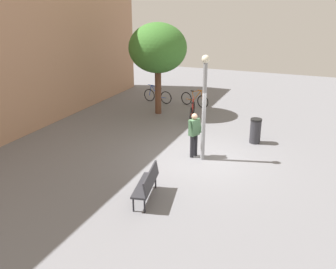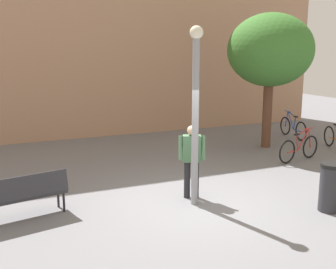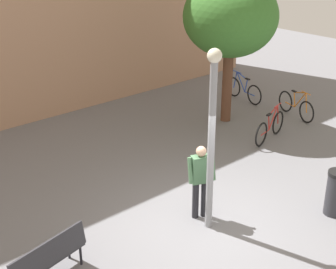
{
  "view_description": "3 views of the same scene",
  "coord_description": "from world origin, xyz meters",
  "px_view_note": "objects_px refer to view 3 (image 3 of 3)",
  "views": [
    {
      "loc": [
        -12.24,
        -3.7,
        5.6
      ],
      "look_at": [
        -0.55,
        1.09,
        0.98
      ],
      "focal_mm": 40.25,
      "sensor_mm": 36.0,
      "label": 1
    },
    {
      "loc": [
        -3.99,
        -7.74,
        3.33
      ],
      "look_at": [
        -0.15,
        1.09,
        1.34
      ],
      "focal_mm": 44.51,
      "sensor_mm": 36.0,
      "label": 2
    },
    {
      "loc": [
        -6.5,
        -6.11,
        5.91
      ],
      "look_at": [
        0.25,
        1.53,
        1.5
      ],
      "focal_mm": 53.12,
      "sensor_mm": 36.0,
      "label": 3
    }
  ],
  "objects_px": {
    "plaza_tree": "(230,17)",
    "bicycle_orange": "(296,106)",
    "lamppost": "(212,130)",
    "park_bench": "(46,258)",
    "trash_bin": "(336,193)",
    "person_by_lamppost": "(201,177)",
    "bicycle_red": "(270,127)",
    "bicycle_blue": "(244,90)"
  },
  "relations": [
    {
      "from": "plaza_tree",
      "to": "trash_bin",
      "type": "distance_m",
      "value": 6.42
    },
    {
      "from": "bicycle_orange",
      "to": "trash_bin",
      "type": "relative_size",
      "value": 1.7
    },
    {
      "from": "lamppost",
      "to": "bicycle_orange",
      "type": "relative_size",
      "value": 2.18
    },
    {
      "from": "park_bench",
      "to": "lamppost",
      "type": "bearing_deg",
      "value": -10.04
    },
    {
      "from": "bicycle_red",
      "to": "park_bench",
      "type": "bearing_deg",
      "value": -170.42
    },
    {
      "from": "lamppost",
      "to": "trash_bin",
      "type": "relative_size",
      "value": 3.71
    },
    {
      "from": "lamppost",
      "to": "bicycle_blue",
      "type": "distance_m",
      "value": 8.33
    },
    {
      "from": "park_bench",
      "to": "plaza_tree",
      "type": "relative_size",
      "value": 0.37
    },
    {
      "from": "trash_bin",
      "to": "bicycle_orange",
      "type": "bearing_deg",
      "value": 43.38
    },
    {
      "from": "bicycle_blue",
      "to": "bicycle_red",
      "type": "xyz_separation_m",
      "value": [
        -2.08,
        -2.77,
        -0.0
      ]
    },
    {
      "from": "bicycle_blue",
      "to": "trash_bin",
      "type": "xyz_separation_m",
      "value": [
        -4.22,
        -6.2,
        0.13
      ]
    },
    {
      "from": "park_bench",
      "to": "trash_bin",
      "type": "height_order",
      "value": "trash_bin"
    },
    {
      "from": "plaza_tree",
      "to": "bicycle_red",
      "type": "bearing_deg",
      "value": -95.58
    },
    {
      "from": "bicycle_orange",
      "to": "bicycle_blue",
      "type": "bearing_deg",
      "value": 90.53
    },
    {
      "from": "trash_bin",
      "to": "park_bench",
      "type": "bearing_deg",
      "value": 160.32
    },
    {
      "from": "park_bench",
      "to": "bicycle_blue",
      "type": "xyz_separation_m",
      "value": [
        10.03,
        4.12,
        -0.16
      ]
    },
    {
      "from": "person_by_lamppost",
      "to": "trash_bin",
      "type": "height_order",
      "value": "person_by_lamppost"
    },
    {
      "from": "lamppost",
      "to": "bicycle_orange",
      "type": "height_order",
      "value": "lamppost"
    },
    {
      "from": "person_by_lamppost",
      "to": "lamppost",
      "type": "bearing_deg",
      "value": -107.26
    },
    {
      "from": "plaza_tree",
      "to": "bicycle_blue",
      "type": "bearing_deg",
      "value": 24.98
    },
    {
      "from": "person_by_lamppost",
      "to": "plaza_tree",
      "type": "height_order",
      "value": "plaza_tree"
    },
    {
      "from": "bicycle_red",
      "to": "trash_bin",
      "type": "relative_size",
      "value": 1.74
    },
    {
      "from": "bicycle_orange",
      "to": "bicycle_red",
      "type": "xyz_separation_m",
      "value": [
        -2.1,
        -0.58,
        0.0
      ]
    },
    {
      "from": "person_by_lamppost",
      "to": "bicycle_orange",
      "type": "relative_size",
      "value": 0.96
    },
    {
      "from": "bicycle_red",
      "to": "trash_bin",
      "type": "height_order",
      "value": "trash_bin"
    },
    {
      "from": "trash_bin",
      "to": "plaza_tree",
      "type": "bearing_deg",
      "value": 66.37
    },
    {
      "from": "bicycle_blue",
      "to": "bicycle_red",
      "type": "relative_size",
      "value": 1.01
    },
    {
      "from": "person_by_lamppost",
      "to": "bicycle_red",
      "type": "relative_size",
      "value": 0.94
    },
    {
      "from": "bicycle_blue",
      "to": "plaza_tree",
      "type": "bearing_deg",
      "value": -155.02
    },
    {
      "from": "person_by_lamppost",
      "to": "plaza_tree",
      "type": "relative_size",
      "value": 0.37
    },
    {
      "from": "plaza_tree",
      "to": "bicycle_red",
      "type": "distance_m",
      "value": 3.46
    },
    {
      "from": "lamppost",
      "to": "person_by_lamppost",
      "type": "xyz_separation_m",
      "value": [
        0.12,
        0.38,
        -1.23
      ]
    },
    {
      "from": "trash_bin",
      "to": "bicycle_red",
      "type": "bearing_deg",
      "value": 57.97
    },
    {
      "from": "lamppost",
      "to": "park_bench",
      "type": "bearing_deg",
      "value": 169.96
    },
    {
      "from": "lamppost",
      "to": "trash_bin",
      "type": "bearing_deg",
      "value": -31.55
    },
    {
      "from": "person_by_lamppost",
      "to": "plaza_tree",
      "type": "xyz_separation_m",
      "value": [
        4.61,
        3.46,
        2.3
      ]
    },
    {
      "from": "lamppost",
      "to": "park_bench",
      "type": "height_order",
      "value": "lamppost"
    },
    {
      "from": "plaza_tree",
      "to": "bicycle_orange",
      "type": "relative_size",
      "value": 2.58
    },
    {
      "from": "person_by_lamppost",
      "to": "bicycle_red",
      "type": "height_order",
      "value": "person_by_lamppost"
    },
    {
      "from": "lamppost",
      "to": "bicycle_orange",
      "type": "distance_m",
      "value": 7.33
    },
    {
      "from": "park_bench",
      "to": "trash_bin",
      "type": "distance_m",
      "value": 6.18
    },
    {
      "from": "lamppost",
      "to": "person_by_lamppost",
      "type": "distance_m",
      "value": 1.29
    }
  ]
}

